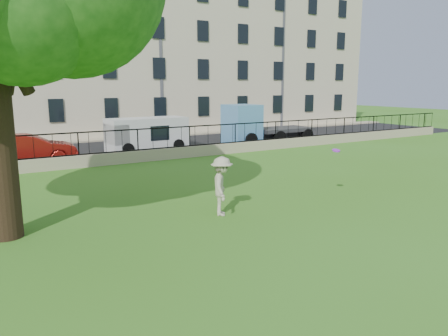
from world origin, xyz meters
TOP-DOWN VIEW (x-y plane):
  - ground at (0.00, 0.00)m, footprint 120.00×120.00m
  - retaining_wall at (0.00, 12.00)m, footprint 50.00×0.40m
  - iron_railing at (0.00, 12.00)m, footprint 50.00×0.05m
  - street at (0.00, 16.70)m, footprint 60.00×9.00m
  - sidewalk at (0.00, 21.90)m, footprint 60.00×1.40m
  - building_row at (0.00, 27.57)m, footprint 56.40×10.40m
  - man at (-1.17, 1.68)m, footprint 1.18×1.36m
  - frisbee at (3.11, 1.18)m, footprint 0.35×0.34m
  - red_sedan at (-4.87, 14.40)m, footprint 4.65×1.99m
  - white_van at (1.86, 15.40)m, footprint 4.84×2.07m
  - blue_truck at (10.43, 14.70)m, footprint 6.37×2.29m

SIDE VIEW (x-z plane):
  - ground at x=0.00m, z-range 0.00..0.00m
  - street at x=0.00m, z-range 0.00..0.01m
  - sidewalk at x=0.00m, z-range 0.00..0.12m
  - retaining_wall at x=0.00m, z-range 0.00..0.60m
  - red_sedan at x=-4.87m, z-range 0.00..1.49m
  - man at x=-1.17m, z-range 0.00..1.82m
  - white_van at x=1.86m, z-range 0.00..2.00m
  - iron_railing at x=0.00m, z-range 0.59..1.72m
  - blue_truck at x=10.43m, z-range 0.00..2.67m
  - frisbee at x=3.11m, z-range 1.68..1.80m
  - building_row at x=0.00m, z-range 0.02..13.82m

